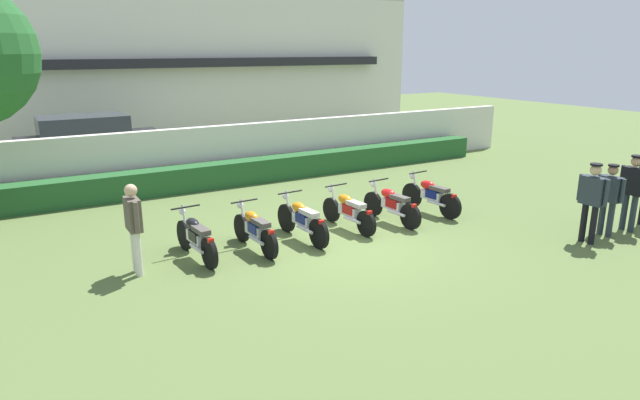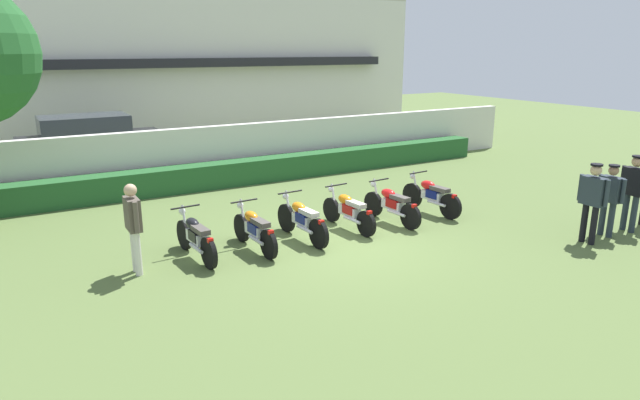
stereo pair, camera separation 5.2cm
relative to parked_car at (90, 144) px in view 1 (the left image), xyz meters
The scene contains 15 objects.
ground 10.81m from the parked_car, 71.17° to the right, with size 60.00×60.00×0.00m, color #566B38.
building 7.58m from the parked_car, 61.21° to the left, with size 24.36×6.50×6.53m.
compound_wall 4.82m from the parked_car, 43.83° to the right, with size 23.14×0.30×1.72m, color silver.
hedge_row 5.36m from the parked_car, 49.27° to the right, with size 18.51×0.70×0.72m, color #235628.
parked_car is the anchor object (origin of this frame).
motorcycle_in_row_0 9.38m from the parked_car, 86.92° to the right, with size 0.60×1.87×0.97m.
motorcycle_in_row_1 9.65m from the parked_car, 79.90° to the right, with size 0.60×1.83×0.96m.
motorcycle_in_row_2 9.86m from the parked_car, 73.36° to the right, with size 0.60×1.95×0.98m.
motorcycle_in_row_3 10.19m from the parked_car, 66.34° to the right, with size 0.60×1.90×0.95m.
motorcycle_in_row_4 10.80m from the parked_car, 61.02° to the right, with size 0.60×1.90×0.96m.
motorcycle_in_row_5 11.40m from the parked_car, 54.87° to the right, with size 0.60×1.93×0.98m.
inspector_person 9.53m from the parked_car, 93.99° to the right, with size 0.23×0.68×1.69m.
officer_0 14.96m from the parked_car, 57.84° to the right, with size 0.24×0.68×1.72m.
officer_1 15.31m from the parked_car, 55.24° to the right, with size 0.24×0.65×1.60m.
officer_2 15.79m from the parked_car, 53.11° to the right, with size 0.29×0.68×1.74m.
Camera 1 is at (-5.99, -9.06, 4.01)m, focal length 30.65 mm.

